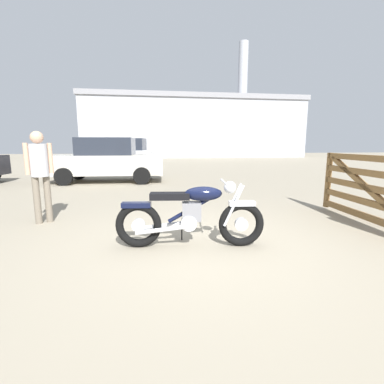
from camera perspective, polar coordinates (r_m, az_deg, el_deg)
name	(u,v)px	position (r m, az deg, el deg)	size (l,w,h in m)	color
ground_plane	(205,244)	(4.07, 2.73, -10.70)	(80.00, 80.00, 0.00)	gray
vintage_motorcycle	(191,216)	(3.83, -0.13, -4.92)	(2.08, 0.65, 0.94)	black
timber_gate	(381,188)	(5.55, 34.63, 0.61)	(0.19, 2.54, 1.60)	brown
bystander	(40,168)	(5.63, -29.12, 4.46)	(0.41, 0.30, 1.66)	#706656
dark_sedan_left	(123,153)	(17.56, -14.24, 7.93)	(4.09, 2.23, 1.78)	black
white_estate_far	(107,160)	(11.03, -17.17, 6.38)	(4.25, 2.02, 1.67)	black
industrial_building	(193,128)	(33.11, 0.24, 13.23)	(24.14, 9.24, 13.06)	#9EA0A8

